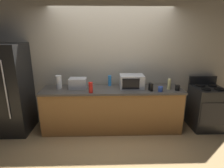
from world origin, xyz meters
TOP-DOWN VIEW (x-y plane):
  - ground_plane at (0.00, 0.00)m, footprint 8.00×8.00m
  - back_wall at (0.00, 0.81)m, footprint 6.40×0.10m
  - counter_run at (0.00, 0.40)m, footprint 2.84×0.64m
  - refrigerator at (-2.05, 0.40)m, footprint 0.72×0.73m
  - stove_range at (2.00, 0.40)m, footprint 0.60×0.61m
  - microwave at (0.40, 0.45)m, footprint 0.48×0.35m
  - toaster_oven at (-0.69, 0.46)m, footprint 0.34×0.26m
  - paper_towel_roll at (-1.07, 0.45)m, footprint 0.12×0.12m
  - cordless_phone at (0.75, 0.26)m, footprint 0.07×0.12m
  - bottle_hot_sauce at (-0.41, 0.17)m, footprint 0.08×0.08m
  - bottle_spray_cleaner at (-0.04, 0.62)m, footprint 0.07×0.07m
  - bottle_vinegar at (1.14, 0.34)m, footprint 0.07×0.07m
  - mug_black at (1.28, 0.26)m, footprint 0.09×0.09m
  - mug_blue at (0.93, 0.21)m, footprint 0.09×0.09m

SIDE VIEW (x-z plane):
  - ground_plane at x=0.00m, z-range 0.00..0.00m
  - counter_run at x=0.00m, z-range 0.00..0.90m
  - stove_range at x=2.00m, z-range -0.08..1.00m
  - refrigerator at x=-2.05m, z-range 0.00..1.80m
  - mug_blue at x=0.93m, z-range 0.90..1.00m
  - mug_black at x=1.28m, z-range 0.90..1.01m
  - cordless_phone at x=0.75m, z-range 0.90..1.05m
  - bottle_hot_sauce at x=-0.41m, z-range 0.90..1.10m
  - bottle_vinegar at x=1.14m, z-range 0.90..1.11m
  - toaster_oven at x=-0.69m, z-range 0.90..1.11m
  - bottle_spray_cleaner at x=-0.04m, z-range 0.90..1.12m
  - microwave at x=0.40m, z-range 0.90..1.17m
  - paper_towel_roll at x=-1.07m, z-range 0.90..1.17m
  - back_wall at x=0.00m, z-range 0.00..2.70m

